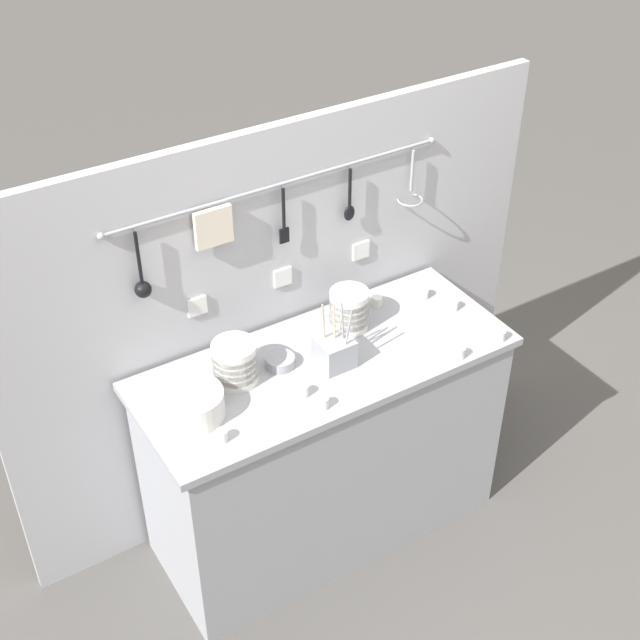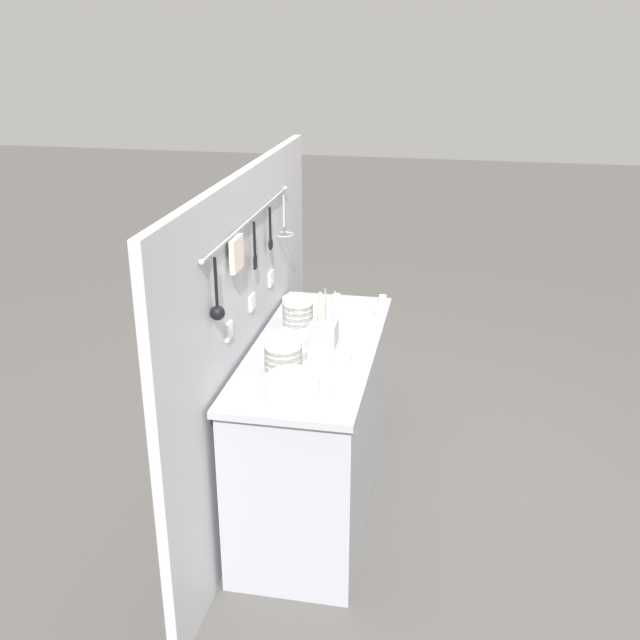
{
  "view_description": "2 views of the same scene",
  "coord_description": "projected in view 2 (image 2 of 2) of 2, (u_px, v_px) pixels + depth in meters",
  "views": [
    {
      "loc": [
        -1.27,
        -2.03,
        2.82
      ],
      "look_at": [
        -0.02,
        -0.01,
        1.04
      ],
      "focal_mm": 50.0,
      "sensor_mm": 36.0,
      "label": 1
    },
    {
      "loc": [
        -2.98,
        -0.6,
        2.19
      ],
      "look_at": [
        -0.02,
        -0.03,
        0.98
      ],
      "focal_mm": 42.0,
      "sensor_mm": 36.0,
      "label": 2
    }
  ],
  "objects": [
    {
      "name": "cup_edge_near",
      "position": [
        335.0,
        358.0,
        3.15
      ],
      "size": [
        0.04,
        0.04,
        0.04
      ],
      "color": "silver",
      "rests_on": "counter"
    },
    {
      "name": "cup_beside_plates",
      "position": [
        338.0,
        298.0,
        3.83
      ],
      "size": [
        0.04,
        0.04,
        0.04
      ],
      "color": "silver",
      "rests_on": "counter"
    },
    {
      "name": "cutlery_caddy",
      "position": [
        324.0,
        333.0,
        3.31
      ],
      "size": [
        0.12,
        0.12,
        0.26
      ],
      "color": "#93969E",
      "rests_on": "counter"
    },
    {
      "name": "cup_front_right",
      "position": [
        312.0,
        300.0,
        3.81
      ],
      "size": [
        0.04,
        0.04,
        0.04
      ],
      "color": "silver",
      "rests_on": "counter"
    },
    {
      "name": "cup_mid_row",
      "position": [
        333.0,
        394.0,
        2.85
      ],
      "size": [
        0.04,
        0.04,
        0.04
      ],
      "color": "silver",
      "rests_on": "counter"
    },
    {
      "name": "steel_mixing_bowl",
      "position": [
        295.0,
        354.0,
        3.19
      ],
      "size": [
        0.1,
        0.1,
        0.04
      ],
      "color": "#93969E",
      "rests_on": "counter"
    },
    {
      "name": "bowl_stack_tall_left",
      "position": [
        283.0,
        357.0,
        3.02
      ],
      "size": [
        0.15,
        0.15,
        0.15
      ],
      "color": "silver",
      "rests_on": "counter"
    },
    {
      "name": "cup_front_left",
      "position": [
        383.0,
        299.0,
        3.81
      ],
      "size": [
        0.04,
        0.04,
        0.04
      ],
      "color": "silver",
      "rests_on": "counter"
    },
    {
      "name": "plate_stack",
      "position": [
        293.0,
        387.0,
        2.84
      ],
      "size": [
        0.2,
        0.2,
        0.09
      ],
      "color": "silver",
      "rests_on": "counter"
    },
    {
      "name": "counter",
      "position": [
        315.0,
        429.0,
        3.48
      ],
      "size": [
        1.35,
        0.55,
        0.85
      ],
      "color": "#9EA0A8",
      "rests_on": "ground"
    },
    {
      "name": "ground_plane",
      "position": [
        316.0,
        505.0,
        3.64
      ],
      "size": [
        20.0,
        20.0,
        0.0
      ],
      "primitive_type": "plane",
      "color": "#514F4C"
    },
    {
      "name": "cup_edge_far",
      "position": [
        356.0,
        357.0,
        3.16
      ],
      "size": [
        0.04,
        0.04,
        0.04
      ],
      "color": "silver",
      "rests_on": "counter"
    },
    {
      "name": "cup_back_left",
      "position": [
        378.0,
        312.0,
        3.64
      ],
      "size": [
        0.04,
        0.04,
        0.04
      ],
      "color": "silver",
      "rests_on": "counter"
    },
    {
      "name": "back_wall",
      "position": [
        249.0,
        348.0,
        3.39
      ],
      "size": [
        2.15,
        0.11,
        1.61
      ],
      "color": "#B2B2B7",
      "rests_on": "ground"
    },
    {
      "name": "bowl_stack_wide_centre",
      "position": [
        298.0,
        313.0,
        3.47
      ],
      "size": [
        0.14,
        0.14,
        0.15
      ],
      "color": "silver",
      "rests_on": "counter"
    },
    {
      "name": "cup_back_right",
      "position": [
        295.0,
        312.0,
        3.65
      ],
      "size": [
        0.04,
        0.04,
        0.04
      ],
      "color": "silver",
      "rests_on": "counter"
    }
  ]
}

